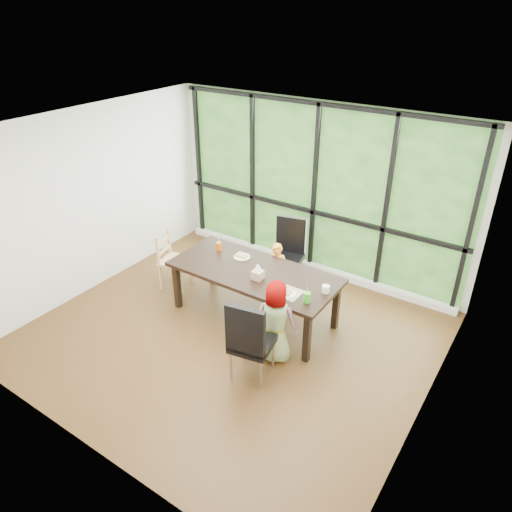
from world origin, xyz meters
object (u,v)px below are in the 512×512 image
Objects in this scene: child_toddler at (277,271)px; green_cup at (307,297)px; chair_end_beech at (175,261)px; chair_window_leather at (287,255)px; orange_cup at (219,246)px; child_older at (274,321)px; white_mug at (326,289)px; plate_near at (288,294)px; plate_far at (242,257)px; chair_interior_leather at (252,338)px; dining_table at (254,294)px; tissue_box at (258,275)px.

child_toddler is 1.34m from green_cup.
chair_end_beech is at bearing -174.14° from child_toddler.
orange_cup is at bearing -145.86° from chair_window_leather.
child_toddler is at bearing -94.52° from chair_window_leather.
child_older is 11.31× the size of white_mug.
child_older is at bearing -76.93° from child_toddler.
chair_window_leather is 11.19× the size of white_mug.
plate_near is at bearing -141.09° from white_mug.
plate_far is (-1.03, 0.78, 0.21)m from child_older.
chair_interior_leather reaches higher than green_cup.
dining_table is 2.13× the size of chair_interior_leather.
chair_interior_leather reaches higher than plate_far.
chair_interior_leather is at bearing 67.69° from child_older.
chair_interior_leather is 8.05× the size of green_cup.
chair_interior_leather is 1.14m from white_mug.
chair_interior_leather is 1.22× the size of child_toddler.
child_older is at bearing -131.13° from green_cup.
dining_table is at bearing -99.82° from chair_window_leather.
tissue_box is at bearing -21.28° from orange_cup.
green_cup is at bearing -3.91° from plate_near.
plate_far is at bearing -124.31° from chair_window_leather.
child_toddler is at bearing 90.00° from dining_table.
white_mug is at bearing 12.84° from tissue_box.
dining_table is 1.45m from chair_end_beech.
white_mug reaches higher than plate_far.
child_toddler is 0.85m from tissue_box.
orange_cup is 1.21× the size of white_mug.
chair_end_beech is (-1.45, -0.00, 0.08)m from dining_table.
chair_window_leather is 1.22× the size of child_toddler.
dining_table is 2.60× the size of child_toddler.
dining_table is 0.61m from child_toddler.
orange_cup is (-0.76, -0.40, 0.37)m from child_toddler.
child_older is 1.31m from plate_far.
green_cup is at bearing -124.01° from chair_interior_leather.
chair_interior_leather is at bearing -60.00° from tissue_box.
green_cup reaches higher than plate_far.
plate_far and plate_near have the same top height.
chair_window_leather is at bearing 100.76° from tissue_box.
tissue_box is at bearing -55.60° from child_older.
green_cup is 0.99× the size of tissue_box.
dining_table is 2.13× the size of chair_window_leather.
child_older is 4.69× the size of plate_far.
tissue_box is (0.21, -1.11, 0.27)m from chair_window_leather.
plate_far is at bearing 0.14° from orange_cup.
orange_cup is at bearing -87.97° from chair_end_beech.
plate_near is 0.48m from white_mug.
chair_end_beech is at bearing -158.12° from chair_window_leather.
plate_near is (0.72, -1.21, 0.22)m from chair_window_leather.
child_older is 8.02× the size of tissue_box.
green_cup is (0.94, -0.87, 0.38)m from child_toddler.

